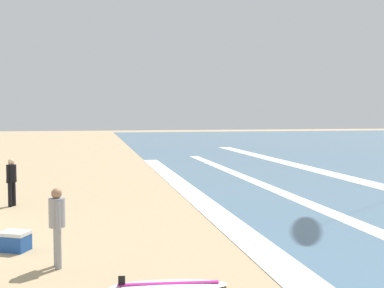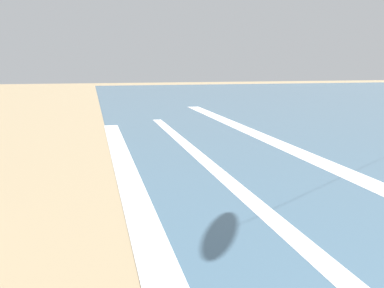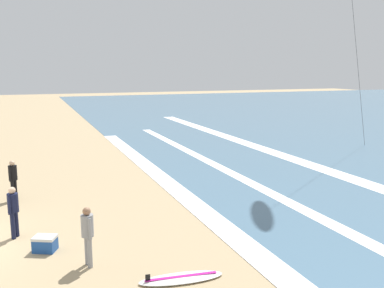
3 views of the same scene
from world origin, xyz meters
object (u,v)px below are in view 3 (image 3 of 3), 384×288
Objects in this scene: surfer_right_near at (13,208)px; surfer_mid_group at (13,177)px; cooler_box at (45,244)px; surfer_foreground_main at (88,231)px; surfboard_left_pile at (181,278)px.

surfer_mid_group is at bearing -178.20° from surfer_right_near.
surfer_right_near is 2.14× the size of cooler_box.
surfer_mid_group is at bearing -163.66° from surfer_foreground_main.
surfer_right_near is 3.28m from surfer_foreground_main.
surfer_right_near is 5.83m from surfboard_left_pile.
cooler_box is (5.36, 0.94, -0.74)m from surfer_mid_group.
surfer_mid_group is 5.49m from cooler_box.
surfer_right_near and surfer_foreground_main have the same top height.
surfer_right_near reaches higher than cooler_box.
surfer_foreground_main is 2.14× the size of cooler_box.
surfer_foreground_main reaches higher than cooler_box.
surfer_mid_group is 7.01m from surfer_foreground_main.
surfer_foreground_main is (6.73, 1.97, 0.00)m from surfer_mid_group.
cooler_box is (-1.37, -1.03, -0.74)m from surfer_foreground_main.
surfer_right_near is at bearing -138.18° from surfboard_left_pile.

